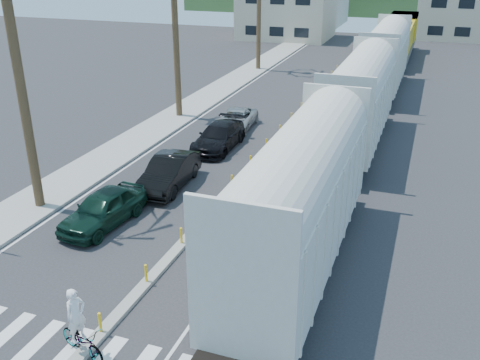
% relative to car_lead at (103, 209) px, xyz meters
% --- Properties ---
extents(ground, '(140.00, 140.00, 0.00)m').
position_rel_car_lead_xyz_m(ground, '(4.09, -5.53, -0.81)').
color(ground, '#28282B').
rests_on(ground, ground).
extents(sidewalk, '(3.00, 90.00, 0.15)m').
position_rel_car_lead_xyz_m(sidewalk, '(-4.41, 19.47, -0.73)').
color(sidewalk, gray).
rests_on(sidewalk, ground).
extents(rails, '(1.56, 100.00, 0.06)m').
position_rel_car_lead_xyz_m(rails, '(9.09, 22.47, -0.78)').
color(rails, black).
rests_on(rails, ground).
extents(median, '(0.45, 60.00, 0.85)m').
position_rel_car_lead_xyz_m(median, '(4.09, 14.43, -0.72)').
color(median, gray).
rests_on(median, ground).
extents(crosswalk, '(14.00, 2.20, 0.01)m').
position_rel_car_lead_xyz_m(crosswalk, '(4.09, -7.53, -0.80)').
color(crosswalk, silver).
rests_on(crosswalk, ground).
extents(lane_markings, '(9.42, 90.00, 0.01)m').
position_rel_car_lead_xyz_m(lane_markings, '(1.94, 19.47, -0.80)').
color(lane_markings, silver).
rests_on(lane_markings, ground).
extents(freight_train, '(3.00, 60.94, 5.85)m').
position_rel_car_lead_xyz_m(freight_train, '(9.09, 20.01, 2.10)').
color(freight_train, beige).
rests_on(freight_train, ground).
extents(buildings, '(38.00, 27.00, 10.00)m').
position_rel_car_lead_xyz_m(buildings, '(-2.32, 66.12, 3.56)').
color(buildings, '#C0B299').
rests_on(buildings, ground).
extents(car_lead, '(2.82, 5.10, 1.61)m').
position_rel_car_lead_xyz_m(car_lead, '(0.00, 0.00, 0.00)').
color(car_lead, black).
rests_on(car_lead, ground).
extents(car_second, '(2.40, 5.26, 1.66)m').
position_rel_car_lead_xyz_m(car_second, '(0.88, 4.77, 0.02)').
color(car_second, black).
rests_on(car_second, ground).
extents(car_third, '(2.18, 5.32, 1.54)m').
position_rel_car_lead_xyz_m(car_third, '(1.11, 11.12, -0.04)').
color(car_third, black).
rests_on(car_third, ground).
extents(car_rear, '(2.95, 5.11, 1.32)m').
position_rel_car_lead_xyz_m(car_rear, '(0.75, 15.23, -0.15)').
color(car_rear, '#ADB0B2').
rests_on(car_rear, ground).
extents(cyclist, '(1.87, 2.36, 2.33)m').
position_rel_car_lead_xyz_m(cyclist, '(4.07, -7.48, -0.08)').
color(cyclist, '#9EA0A5').
rests_on(cyclist, ground).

